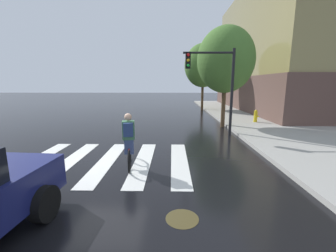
% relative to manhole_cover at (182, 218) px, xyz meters
% --- Properties ---
extents(ground_plane, '(120.00, 120.00, 0.00)m').
position_rel_manhole_cover_xyz_m(ground_plane, '(-2.44, 3.10, -0.00)').
color(ground_plane, black).
extents(crosswalk_stripes, '(5.42, 4.09, 0.01)m').
position_rel_manhole_cover_xyz_m(crosswalk_stripes, '(-2.38, 3.10, 0.00)').
color(crosswalk_stripes, silver).
rests_on(crosswalk_stripes, ground).
extents(manhole_cover, '(0.64, 0.64, 0.01)m').
position_rel_manhole_cover_xyz_m(manhole_cover, '(0.00, 0.00, 0.00)').
color(manhole_cover, '#473D1E').
rests_on(manhole_cover, ground).
extents(cyclist, '(0.39, 1.70, 1.69)m').
position_rel_manhole_cover_xyz_m(cyclist, '(-1.51, 2.61, 0.84)').
color(cyclist, black).
rests_on(cyclist, ground).
extents(traffic_light_near, '(2.47, 0.28, 4.20)m').
position_rel_manhole_cover_xyz_m(traffic_light_near, '(1.88, 6.92, 2.86)').
color(traffic_light_near, black).
rests_on(traffic_light_near, ground).
extents(fire_hydrant, '(0.33, 0.22, 0.78)m').
position_rel_manhole_cover_xyz_m(fire_hydrant, '(5.18, 10.09, 0.53)').
color(fire_hydrant, gold).
rests_on(fire_hydrant, sidewalk).
extents(street_tree_near, '(3.24, 3.24, 5.77)m').
position_rel_manhole_cover_xyz_m(street_tree_near, '(2.85, 9.11, 3.89)').
color(street_tree_near, '#4C3823').
rests_on(street_tree_near, ground).
extents(street_tree_mid, '(3.58, 3.58, 6.36)m').
position_rel_manhole_cover_xyz_m(street_tree_mid, '(2.77, 17.69, 4.29)').
color(street_tree_mid, '#4C3823').
rests_on(street_tree_mid, ground).
extents(corner_building, '(16.56, 18.33, 11.26)m').
position_rel_manhole_cover_xyz_m(corner_building, '(14.47, 17.84, 5.58)').
color(corner_building, brown).
rests_on(corner_building, ground).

